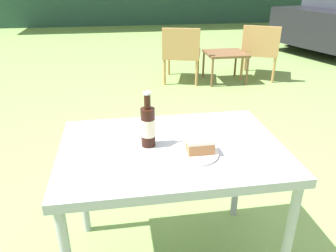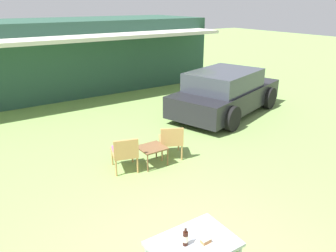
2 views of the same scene
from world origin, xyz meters
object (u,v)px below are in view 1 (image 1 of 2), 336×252
at_px(cola_bottle_near, 148,126).
at_px(wicker_chair_cushioned, 182,51).
at_px(patio_table, 172,159).
at_px(cake_on_plate, 197,149).
at_px(wicker_chair_plain, 261,48).
at_px(garden_side_table, 225,55).

bearing_deg(cola_bottle_near, wicker_chair_cushioned, 76.00).
bearing_deg(patio_table, cake_on_plate, -43.35).
relative_size(patio_table, cake_on_plate, 4.65).
distance_m(wicker_chair_plain, patio_table, 3.57).
distance_m(wicker_chair_cushioned, cake_on_plate, 3.25).
bearing_deg(patio_table, wicker_chair_plain, 59.98).
xyz_separation_m(garden_side_table, cake_on_plate, (-1.16, -3.10, 0.35)).
relative_size(wicker_chair_cushioned, patio_table, 0.77).
bearing_deg(cake_on_plate, wicker_chair_plain, 61.94).
xyz_separation_m(wicker_chair_cushioned, garden_side_table, (0.59, -0.09, -0.07)).
height_order(wicker_chair_cushioned, wicker_chair_plain, same).
xyz_separation_m(patio_table, cake_on_plate, (0.09, -0.09, 0.09)).
xyz_separation_m(patio_table, cola_bottle_near, (-0.10, 0.02, 0.16)).
bearing_deg(wicker_chair_cushioned, patio_table, 93.66).
bearing_deg(garden_side_table, cola_bottle_near, -114.35).
bearing_deg(wicker_chair_cushioned, cola_bottle_near, 91.83).
distance_m(garden_side_table, patio_table, 3.27).
xyz_separation_m(wicker_chair_cushioned, cola_bottle_near, (-0.77, -3.08, 0.35)).
bearing_deg(cola_bottle_near, patio_table, -12.78).
bearing_deg(wicker_chair_cushioned, garden_side_table, -172.88).
height_order(wicker_chair_plain, garden_side_table, wicker_chair_plain).
height_order(wicker_chair_plain, cola_bottle_near, cola_bottle_near).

